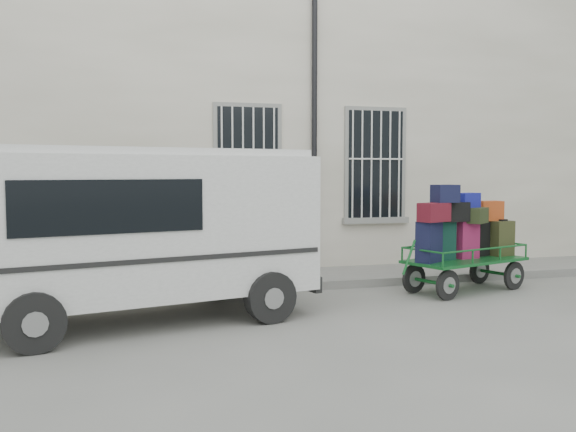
% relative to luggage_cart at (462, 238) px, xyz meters
% --- Properties ---
extents(ground, '(80.00, 80.00, 0.00)m').
position_rel_luggage_cart_xyz_m(ground, '(-2.88, -0.54, -0.95)').
color(ground, slate).
rests_on(ground, ground).
extents(building, '(24.00, 5.15, 6.00)m').
position_rel_luggage_cart_xyz_m(building, '(-2.88, 4.96, 2.05)').
color(building, '#BEB7A2').
rests_on(building, ground).
extents(sidewalk, '(24.00, 1.70, 0.15)m').
position_rel_luggage_cart_xyz_m(sidewalk, '(-2.88, 1.66, -0.87)').
color(sidewalk, slate).
rests_on(sidewalk, ground).
extents(luggage_cart, '(2.64, 1.62, 1.88)m').
position_rel_luggage_cart_xyz_m(luggage_cart, '(0.00, 0.00, 0.00)').
color(luggage_cart, black).
rests_on(luggage_cart, ground).
extents(van, '(5.10, 2.99, 2.41)m').
position_rel_luggage_cart_xyz_m(van, '(-5.54, -0.69, 0.43)').
color(van, silver).
rests_on(van, ground).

